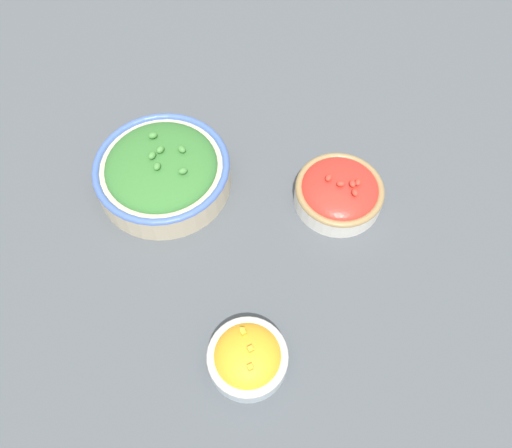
{
  "coord_description": "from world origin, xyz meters",
  "views": [
    {
      "loc": [
        -0.37,
        0.14,
        0.71
      ],
      "look_at": [
        0.0,
        0.0,
        0.03
      ],
      "focal_mm": 35.0,
      "sensor_mm": 36.0,
      "label": 1
    }
  ],
  "objects": [
    {
      "name": "ground_plane",
      "position": [
        0.0,
        0.0,
        0.0
      ],
      "size": [
        3.0,
        3.0,
        0.0
      ],
      "primitive_type": "plane",
      "color": "#4C5156"
    },
    {
      "name": "bowl_cherry_tomatoes",
      "position": [
        0.01,
        -0.15,
        0.03
      ],
      "size": [
        0.15,
        0.15,
        0.06
      ],
      "color": "silver",
      "rests_on": "ground_plane"
    },
    {
      "name": "bowl_broccoli",
      "position": [
        0.15,
        0.11,
        0.04
      ],
      "size": [
        0.23,
        0.23,
        0.08
      ],
      "color": "beige",
      "rests_on": "ground_plane"
    },
    {
      "name": "bowl_squash",
      "position": [
        -0.19,
        0.09,
        0.03
      ],
      "size": [
        0.11,
        0.11,
        0.06
      ],
      "color": "#B2C1CC",
      "rests_on": "ground_plane"
    }
  ]
}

